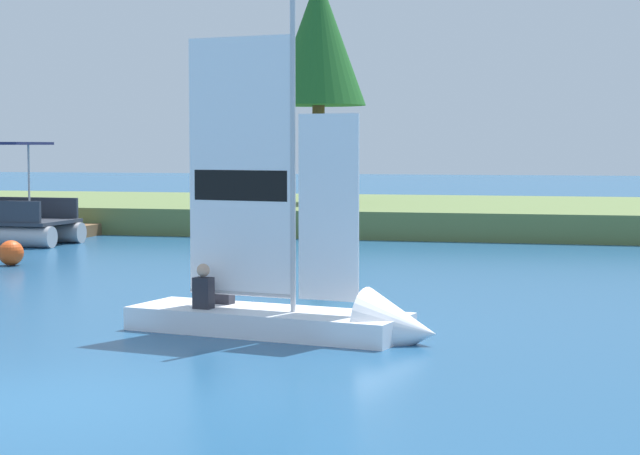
{
  "coord_description": "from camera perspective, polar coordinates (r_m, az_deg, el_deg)",
  "views": [
    {
      "loc": [
        5.96,
        -11.26,
        2.82
      ],
      "look_at": [
        0.56,
        10.73,
        1.2
      ],
      "focal_mm": 64.44,
      "sensor_mm": 36.0,
      "label": 1
    }
  ],
  "objects": [
    {
      "name": "ground_plane",
      "position": [
        13.05,
        -13.92,
        -8.51
      ],
      "size": [
        200.0,
        200.0,
        0.0
      ],
      "primitive_type": "plane",
      "color": "navy"
    },
    {
      "name": "channel_buoy",
      "position": [
        27.95,
        -15.09,
        -1.23
      ],
      "size": [
        0.6,
        0.6,
        0.6
      ],
      "primitive_type": "sphere",
      "color": "#E54C19",
      "rests_on": "ground"
    },
    {
      "name": "sailboat",
      "position": [
        16.93,
        -0.17,
        -4.22
      ],
      "size": [
        4.97,
        2.21,
        5.58
      ],
      "rotation": [
        0.0,
        0.0,
        -0.2
      ],
      "color": "white",
      "rests_on": "ground"
    },
    {
      "name": "shore_bank",
      "position": [
        40.04,
        5.22,
        0.64
      ],
      "size": [
        80.0,
        12.13,
        0.85
      ],
      "primitive_type": "cube",
      "color": "#5B703D",
      "rests_on": "ground"
    },
    {
      "name": "shoreline_tree_left",
      "position": [
        39.91,
        -0.08,
        9.25
      ],
      "size": [
        3.27,
        3.27,
        7.87
      ],
      "color": "brown",
      "rests_on": "shore_bank"
    },
    {
      "name": "wooden_dock",
      "position": [
        35.58,
        -13.28,
        -0.27
      ],
      "size": [
        1.68,
        4.75,
        0.36
      ],
      "primitive_type": "cube",
      "color": "brown",
      "rests_on": "ground"
    }
  ]
}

